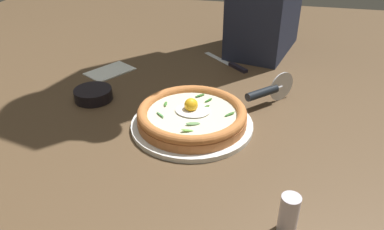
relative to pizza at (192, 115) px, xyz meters
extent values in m
cube|color=brown|center=(0.03, -0.01, -0.05)|extent=(2.40, 2.40, 0.03)
cylinder|color=white|center=(0.00, 0.00, -0.03)|extent=(0.29, 0.29, 0.01)
cylinder|color=#C0713C|center=(0.00, 0.00, -0.01)|extent=(0.26, 0.26, 0.02)
torus|color=#C57239|center=(0.00, 0.00, 0.01)|extent=(0.26, 0.26, 0.02)
cylinder|color=beige|center=(0.00, 0.00, 0.00)|extent=(0.21, 0.21, 0.00)
ellipsoid|color=white|center=(0.00, -0.01, 0.01)|extent=(0.08, 0.07, 0.01)
sphere|color=yellow|center=(0.00, -0.01, 0.02)|extent=(0.03, 0.03, 0.03)
ellipsoid|color=#35722B|center=(0.00, -0.09, 0.01)|extent=(0.03, 0.03, 0.00)
ellipsoid|color=#609E39|center=(-0.01, 0.08, 0.01)|extent=(0.03, 0.02, 0.01)
ellipsoid|color=#408333|center=(0.07, -0.02, 0.01)|extent=(0.01, 0.02, 0.00)
ellipsoid|color=#296C22|center=(-0.03, -0.07, 0.01)|extent=(0.02, 0.03, 0.01)
ellipsoid|color=#4A8C4C|center=(0.07, 0.03, 0.01)|extent=(0.03, 0.03, 0.01)
ellipsoid|color=#37631C|center=(-0.02, -0.02, 0.01)|extent=(0.03, 0.03, 0.01)
ellipsoid|color=#5C8B4E|center=(-0.01, 0.05, 0.01)|extent=(0.03, 0.02, 0.01)
ellipsoid|color=#327031|center=(0.01, -0.03, 0.01)|extent=(0.01, 0.02, 0.01)
ellipsoid|color=#326E28|center=(-0.09, -0.01, 0.01)|extent=(0.03, 0.03, 0.01)
cylinder|color=black|center=(0.29, -0.08, -0.02)|extent=(0.10, 0.10, 0.03)
cylinder|color=silver|center=(-0.20, -0.18, 0.01)|extent=(0.06, 0.06, 0.08)
cylinder|color=silver|center=(-0.20, -0.18, 0.01)|extent=(0.02, 0.02, 0.01)
cylinder|color=black|center=(-0.15, -0.14, 0.01)|extent=(0.08, 0.08, 0.02)
cube|color=silver|center=(0.01, -0.44, -0.03)|extent=(0.11, 0.10, 0.00)
cube|color=black|center=(-0.07, -0.36, -0.03)|extent=(0.07, 0.06, 0.01)
cube|color=white|center=(0.32, -0.25, -0.03)|extent=(0.15, 0.17, 0.01)
cylinder|color=silver|center=(-0.22, 0.28, 0.00)|extent=(0.03, 0.03, 0.07)
camera|label=1|loc=(-0.17, 0.74, 0.45)|focal=34.94mm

